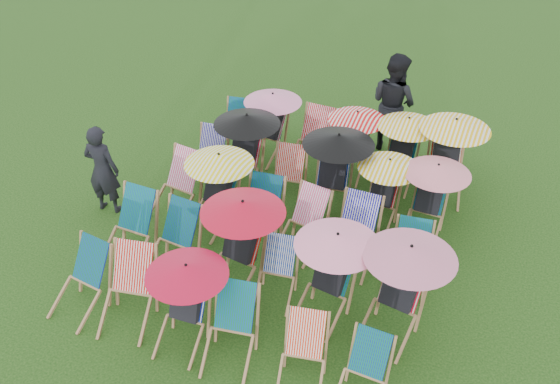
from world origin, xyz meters
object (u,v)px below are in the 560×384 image
at_px(person_rear, 393,103).
at_px(person_left, 102,169).
at_px(deckchair_29, 448,156).
at_px(deckchair_0, 79,282).
at_px(deckchair_5, 363,375).

bearing_deg(person_rear, person_left, 73.17).
bearing_deg(person_left, deckchair_29, -158.00).
height_order(deckchair_0, person_rear, person_rear).
bearing_deg(deckchair_5, person_rear, 104.35).
bearing_deg(deckchair_5, deckchair_0, -176.50).
relative_size(deckchair_29, person_left, 0.88).
xyz_separation_m(deckchair_29, person_rear, (-1.26, 1.09, 0.24)).
relative_size(person_left, person_rear, 0.82).
relative_size(deckchair_0, person_left, 0.60).
xyz_separation_m(deckchair_5, deckchair_29, (0.02, 4.66, 0.33)).
bearing_deg(person_rear, deckchair_0, 92.85).
relative_size(deckchair_5, person_rear, 0.43).
distance_m(deckchair_0, person_rear, 6.48).
height_order(deckchair_5, person_left, person_left).
relative_size(deckchair_5, deckchair_29, 0.59).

